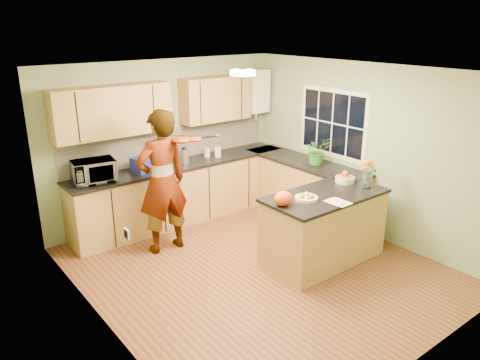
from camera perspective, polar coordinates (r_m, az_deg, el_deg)
floor at (r=6.16m, az=2.05°, el=-10.70°), size 4.50×4.50×0.00m
ceiling at (r=5.39m, az=2.37°, el=13.11°), size 4.00×4.50×0.02m
wall_back at (r=7.44m, az=-9.06°, el=4.72°), size 4.00×0.02×2.50m
wall_front at (r=4.31m, az=21.99°, el=-7.12°), size 4.00×0.02×2.50m
wall_left at (r=4.70m, az=-16.87°, el=-4.39°), size 0.02×4.50×2.50m
wall_right at (r=7.06m, az=14.75°, el=3.55°), size 0.02×4.50×2.50m
back_counter at (r=7.47m, az=-6.96°, el=-1.40°), size 3.64×0.62×0.94m
right_counter at (r=7.59m, az=7.82°, el=-1.08°), size 0.62×2.24×0.94m
splashback at (r=7.49m, az=-8.32°, el=4.45°), size 3.60×0.02×0.52m
upper_cabinets at (r=7.09m, az=-9.88°, el=8.94°), size 3.20×0.34×0.70m
boiler at (r=8.13m, az=1.93°, el=10.78°), size 0.40×0.30×0.86m
window_right at (r=7.35m, az=11.20°, el=6.82°), size 0.01×1.30×1.05m
light_switch at (r=4.17m, az=-13.65°, el=-6.36°), size 0.02×0.09×0.09m
ceiling_lamp at (r=5.62m, az=0.34°, el=12.97°), size 0.30×0.30×0.07m
peninsula_island at (r=6.26m, az=10.14°, el=-5.68°), size 1.63×0.84×0.94m
fruit_dish at (r=5.83m, az=8.11°, el=-2.05°), size 0.28×0.28×0.10m
orange_bowl at (r=6.55m, az=12.68°, el=0.28°), size 0.26×0.26×0.15m
flower_vase at (r=6.33m, az=15.41°, el=1.70°), size 0.25×0.25×0.46m
orange_bag at (r=5.61m, az=5.29°, el=-2.24°), size 0.27×0.24×0.18m
papers at (r=5.83m, az=11.92°, el=-2.64°), size 0.21×0.28×0.01m
violinist at (r=6.34m, az=-9.46°, el=-0.25°), size 0.74×0.50×1.98m
violin at (r=6.09m, az=-7.10°, el=4.87°), size 0.66×0.58×0.17m
microwave at (r=6.67m, az=-17.40°, el=1.02°), size 0.61×0.45×0.31m
blue_box at (r=6.96m, az=-11.90°, el=1.87°), size 0.33×0.29×0.22m
kettle at (r=7.28m, az=-6.84°, el=3.00°), size 0.16×0.16×0.30m
jar_cream at (r=7.59m, az=-4.04°, el=3.35°), size 0.11×0.11×0.15m
jar_white at (r=7.60m, az=-2.73°, el=3.44°), size 0.13×0.13×0.16m
potted_plant at (r=7.24m, az=9.38°, el=3.54°), size 0.46×0.42×0.43m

